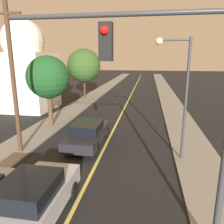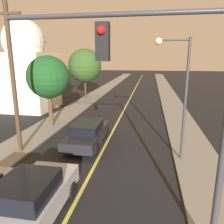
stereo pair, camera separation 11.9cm
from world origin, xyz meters
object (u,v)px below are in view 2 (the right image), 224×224
object	(u,v)px
streetlamp_right	(178,83)
traffic_signal_mast	(174,94)
car_near_lane_second	(88,133)
domed_building_left	(26,69)
utility_pole_left	(13,79)
tree_left_near	(48,77)
tree_left_far	(85,66)
car_near_lane_front	(30,199)

from	to	relation	value
streetlamp_right	traffic_signal_mast	bearing A→B (deg)	-97.57
car_near_lane_second	domed_building_left	xyz separation A→B (m)	(-9.13, 8.79, 3.50)
car_near_lane_second	utility_pole_left	size ratio (longest dim) A/B	0.61
car_near_lane_second	utility_pole_left	bearing A→B (deg)	-152.13
tree_left_near	utility_pole_left	bearing A→B (deg)	-85.37
car_near_lane_second	tree_left_far	world-z (taller)	tree_left_far
traffic_signal_mast	tree_left_near	xyz separation A→B (m)	(-8.34, 10.49, -0.61)
traffic_signal_mast	tree_left_near	bearing A→B (deg)	128.48
car_near_lane_front	streetlamp_right	world-z (taller)	streetlamp_right
traffic_signal_mast	tree_left_near	world-z (taller)	traffic_signal_mast
traffic_signal_mast	streetlamp_right	xyz separation A→B (m)	(0.80, 6.01, -0.36)
utility_pole_left	tree_left_near	world-z (taller)	utility_pole_left
car_near_lane_second	streetlamp_right	size ratio (longest dim) A/B	0.79
tree_left_far	car_near_lane_front	bearing A→B (deg)	-77.91
car_near_lane_front	tree_left_near	distance (m)	11.26
car_near_lane_second	tree_left_far	distance (m)	16.90
traffic_signal_mast	car_near_lane_second	bearing A→B (deg)	120.85
car_near_lane_second	tree_left_near	world-z (taller)	tree_left_near
car_near_lane_second	traffic_signal_mast	world-z (taller)	traffic_signal_mast
traffic_signal_mast	utility_pole_left	bearing A→B (deg)	145.53
utility_pole_left	tree_left_far	bearing A→B (deg)	94.21
car_near_lane_front	tree_left_near	xyz separation A→B (m)	(-3.96, 10.05, 3.15)
streetlamp_right	utility_pole_left	distance (m)	8.75
car_near_lane_front	car_near_lane_second	bearing A→B (deg)	90.00
car_near_lane_second	streetlamp_right	bearing A→B (deg)	-14.23
traffic_signal_mast	utility_pole_left	world-z (taller)	utility_pole_left
streetlamp_right	tree_left_near	bearing A→B (deg)	153.90
car_near_lane_second	domed_building_left	bearing A→B (deg)	136.12
car_near_lane_second	traffic_signal_mast	bearing A→B (deg)	-59.15
utility_pole_left	tree_left_near	bearing A→B (deg)	94.63
utility_pole_left	streetlamp_right	bearing A→B (deg)	3.72
car_near_lane_front	streetlamp_right	size ratio (longest dim) A/B	0.70
car_near_lane_front	tree_left_far	distance (m)	23.46
tree_left_near	tree_left_far	world-z (taller)	tree_left_far
tree_left_near	domed_building_left	xyz separation A→B (m)	(-5.17, 5.62, 0.33)
domed_building_left	car_near_lane_front	bearing A→B (deg)	-59.77
utility_pole_left	tree_left_far	world-z (taller)	utility_pole_left
car_near_lane_second	tree_left_near	size ratio (longest dim) A/B	0.90
traffic_signal_mast	streetlamp_right	size ratio (longest dim) A/B	1.04
streetlamp_right	tree_left_near	distance (m)	10.18
streetlamp_right	utility_pole_left	world-z (taller)	utility_pole_left
utility_pole_left	domed_building_left	distance (m)	12.04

